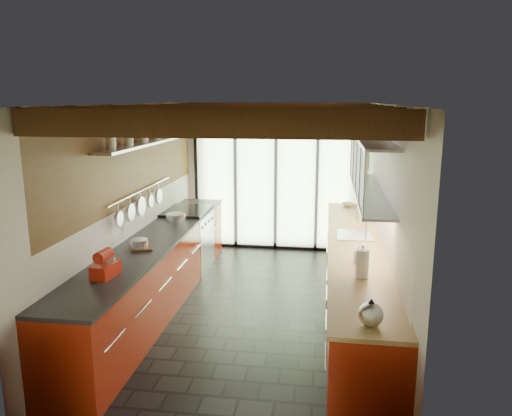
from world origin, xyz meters
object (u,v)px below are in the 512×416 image
bowl (349,205)px  paper_towel (362,264)px  stand_mixer (106,265)px  kettle (371,313)px  soap_bottle (360,254)px

bowl → paper_towel: bearing=-90.0°
stand_mixer → kettle: (2.54, -0.76, -0.01)m
paper_towel → kettle: bearing=-90.0°
kettle → soap_bottle: bearing=90.0°
bowl → kettle: bearing=-90.0°
stand_mixer → paper_towel: 2.56m
kettle → paper_towel: size_ratio=0.72×
kettle → soap_bottle: kettle is taller
soap_bottle → bowl: bearing=90.0°
kettle → soap_bottle: (0.00, 1.51, 0.00)m
kettle → paper_towel: 1.07m
stand_mixer → bowl: bearing=55.8°
paper_towel → bowl: size_ratio=1.56×
paper_towel → bowl: (0.00, 3.43, -0.12)m
stand_mixer → paper_towel: size_ratio=0.96×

